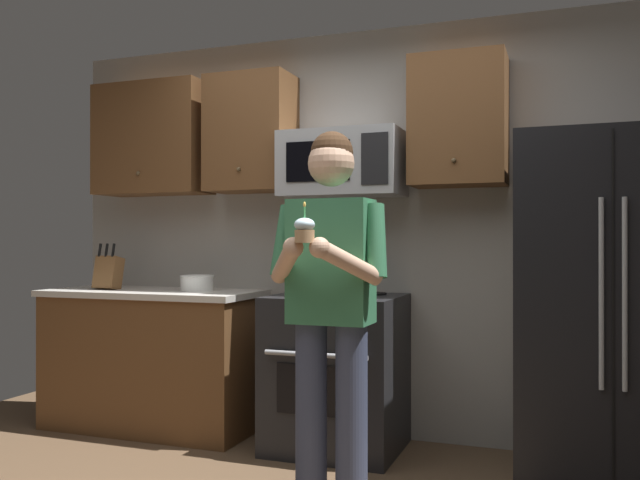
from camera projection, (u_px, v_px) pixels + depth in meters
wall_back at (378, 233)px, 4.37m from camera, size 4.40×0.10×2.60m
oven_range at (336, 372)px, 4.05m from camera, size 0.76×0.70×0.93m
microwave at (343, 164)px, 4.17m from camera, size 0.74×0.41×0.40m
refrigerator at (609, 308)px, 3.50m from camera, size 0.90×0.75×1.80m
cabinet_row_upper at (261, 133)px, 4.41m from camera, size 2.78×0.36×0.76m
counter_left at (153, 358)px, 4.52m from camera, size 1.44×0.66×0.92m
knife_block at (108, 273)px, 4.58m from camera, size 0.16×0.15×0.32m
bowl_large_white at (197, 283)px, 4.43m from camera, size 0.22×0.22×0.10m
person at (330, 295)px, 3.16m from camera, size 0.60×0.48×1.76m
cupcake at (305, 230)px, 2.85m from camera, size 0.09×0.09×0.17m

